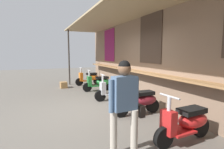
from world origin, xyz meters
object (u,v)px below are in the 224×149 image
scooter_green (100,82)px  merchandise_crate (64,85)px  scooter_silver (115,90)px  scooter_red (187,122)px  scooter_orange (90,78)px  shopper_with_handbag (125,99)px  scooter_maroon (140,101)px

scooter_green → merchandise_crate: size_ratio=3.63×
scooter_silver → scooter_red: bearing=93.0°
scooter_orange → shopper_with_handbag: (6.61, -1.31, 0.57)m
scooter_orange → shopper_with_handbag: size_ratio=0.88×
scooter_green → scooter_silver: (1.72, -0.00, 0.00)m
scooter_silver → scooter_maroon: (1.67, 0.00, 0.00)m
scooter_maroon → scooter_red: 1.65m
scooter_orange → merchandise_crate: bearing=8.8°
scooter_red → merchandise_crate: size_ratio=3.64×
scooter_silver → scooter_red: same height
scooter_red → shopper_with_handbag: bearing=-6.8°
scooter_maroon → scooter_red: bearing=91.2°
merchandise_crate → shopper_with_handbag: bearing=1.0°
scooter_maroon → shopper_with_handbag: bearing=51.6°
scooter_orange → scooter_silver: 3.36m
scooter_red → merchandise_crate: (-6.38, -1.42, -0.24)m
scooter_orange → scooter_silver: size_ratio=1.00×
scooter_green → scooter_red: 5.05m
merchandise_crate → scooter_silver: bearing=25.0°
scooter_red → merchandise_crate: bearing=-81.0°
shopper_with_handbag → merchandise_crate: 6.36m
scooter_green → scooter_maroon: size_ratio=1.00×
scooter_red → shopper_with_handbag: 1.43m
scooter_orange → merchandise_crate: size_ratio=3.64×
scooter_green → scooter_silver: size_ratio=1.00×
scooter_orange → scooter_red: size_ratio=1.00×
scooter_silver → shopper_with_handbag: bearing=71.0°
scooter_red → scooter_orange: bearing=-93.5°
scooter_orange → merchandise_crate: 1.48m
scooter_orange → shopper_with_handbag: bearing=75.7°
scooter_maroon → scooter_red: (1.65, -0.00, 0.00)m
scooter_orange → scooter_maroon: bearing=86.9°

